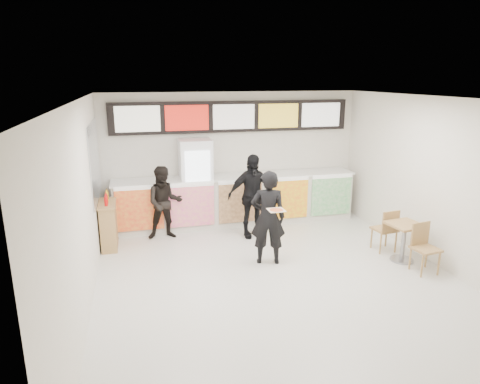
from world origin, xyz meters
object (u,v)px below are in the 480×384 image
object	(u,v)px
customer_left	(165,203)
cafe_table	(404,235)
condiment_ledge	(109,224)
drinks_fridge	(196,184)
customer_main	(268,218)
customer_mid	(252,196)
service_counter	(237,200)

from	to	relation	value
customer_left	cafe_table	distance (m)	4.76
cafe_table	condiment_ledge	xyz separation A→B (m)	(-5.32, 2.02, -0.03)
drinks_fridge	cafe_table	size ratio (longest dim) A/B	1.32
cafe_table	customer_left	bearing A→B (deg)	144.14
customer_left	condiment_ledge	xyz separation A→B (m)	(-1.14, -0.24, -0.30)
customer_main	customer_left	distance (m)	2.43
customer_main	condiment_ledge	distance (m)	3.24
drinks_fridge	customer_left	distance (m)	0.96
customer_mid	customer_main	bearing A→B (deg)	-95.98
condiment_ledge	customer_mid	bearing A→B (deg)	-1.91
customer_main	customer_mid	distance (m)	1.38
customer_left	customer_mid	bearing A→B (deg)	-8.59
drinks_fridge	customer_left	bearing A→B (deg)	-143.32
drinks_fridge	customer_left	size ratio (longest dim) A/B	1.29
cafe_table	condiment_ledge	world-z (taller)	condiment_ledge
drinks_fridge	customer_left	world-z (taller)	drinks_fridge
drinks_fridge	cafe_table	xyz separation A→B (m)	(3.43, -2.81, -0.50)
service_counter	customer_left	distance (m)	1.78
service_counter	drinks_fridge	distance (m)	1.03
drinks_fridge	customer_left	xyz separation A→B (m)	(-0.75, -0.56, -0.22)
cafe_table	drinks_fridge	bearing A→B (deg)	133.13
customer_mid	cafe_table	bearing A→B (deg)	-41.43
customer_main	condiment_ledge	bearing A→B (deg)	-13.28
service_counter	cafe_table	bearing A→B (deg)	-48.20
service_counter	condiment_ledge	xyz separation A→B (m)	(-2.82, -0.78, -0.10)
drinks_fridge	customer_main	distance (m)	2.48
service_counter	customer_main	distance (m)	2.28
customer_main	customer_mid	bearing A→B (deg)	-79.25
service_counter	cafe_table	size ratio (longest dim) A/B	3.67
condiment_ledge	customer_main	bearing A→B (deg)	-27.42
drinks_fridge	customer_mid	size ratio (longest dim) A/B	1.12
customer_left	condiment_ledge	world-z (taller)	customer_left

